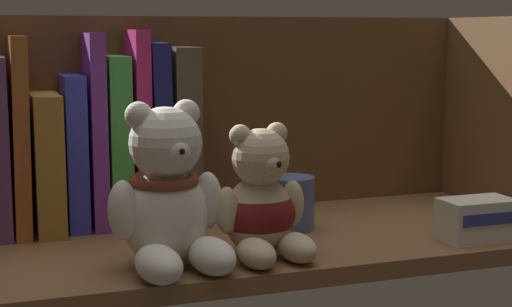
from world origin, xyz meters
TOP-DOWN VIEW (x-y plane):
  - shelf_board at (0.00, 0.00)cm, footprint 74.30×30.15cm
  - shelf_back_panel at (0.00, 15.68)cm, footprint 76.70×1.20cm
  - book_4 at (-24.37, 12.38)cm, footprint 2.21×13.32cm
  - book_5 at (-21.35, 12.38)cm, footprint 3.32×14.46cm
  - book_6 at (-18.00, 12.38)cm, footprint 2.49×10.80cm
  - book_7 at (-15.39, 12.38)cm, footprint 1.86×11.48cm
  - book_8 at (-12.67, 12.38)cm, footprint 2.70×10.19cm
  - book_9 at (-9.98, 12.38)cm, footprint 1.80×11.16cm
  - book_10 at (-7.51, 12.38)cm, footprint 2.84×10.91cm
  - book_11 at (-4.32, 12.38)cm, footprint 3.25×10.53cm
  - teddy_bear_larger at (-11.17, -9.34)cm, footprint 12.82×13.34cm
  - teddy_bear_smaller at (-0.79, -8.59)cm, footprint 10.70×11.33cm
  - pillar_candle at (6.92, 1.62)cm, footprint 5.64×5.64cm
  - small_product_box at (25.27, -10.56)cm, footprint 8.45×5.25cm

SIDE VIEW (x-z plane):
  - shelf_board at x=0.00cm, z-range 0.00..2.00cm
  - small_product_box at x=25.27cm, z-range 2.00..6.90cm
  - pillar_candle at x=6.92cm, z-range 2.00..8.54cm
  - teddy_bear_smaller at x=-0.79cm, z-range 0.45..14.94cm
  - teddy_bear_larger at x=-11.17cm, z-range 0.74..18.01cm
  - book_5 at x=-21.35cm, z-range 2.00..18.82cm
  - book_6 at x=-18.00cm, z-range 2.00..20.93cm
  - book_8 at x=-12.67cm, z-range 2.00..23.20cm
  - book_11 at x=-4.32cm, z-range 2.00..24.24cm
  - book_10 at x=-7.51cm, z-range 1.97..24.80cm
  - book_4 at x=-24.37cm, z-range 1.99..25.66cm
  - book_7 at x=-15.39cm, z-range 2.00..25.99cm
  - shelf_back_panel at x=0.00cm, z-range 0.00..28.12cm
  - book_9 at x=-9.98cm, z-range 2.00..26.38cm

